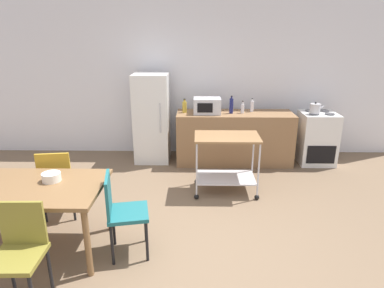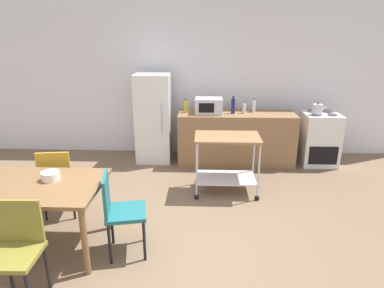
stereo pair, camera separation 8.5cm
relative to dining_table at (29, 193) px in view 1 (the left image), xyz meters
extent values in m
plane|color=brown|center=(1.45, 0.00, -0.67)|extent=(12.00, 12.00, 0.00)
cube|color=white|center=(1.45, 3.20, 0.78)|extent=(8.40, 0.12, 2.90)
cube|color=olive|center=(2.35, 2.60, -0.22)|extent=(2.00, 0.64, 0.90)
cube|color=brown|center=(0.00, 0.00, 0.06)|extent=(1.50, 0.90, 0.04)
cylinder|color=brown|center=(0.69, -0.39, -0.32)|extent=(0.06, 0.06, 0.71)
cylinder|color=brown|center=(0.69, 0.39, -0.32)|extent=(0.06, 0.06, 0.71)
cube|color=gold|center=(0.00, 0.73, -0.20)|extent=(0.45, 0.45, 0.04)
cube|color=gold|center=(0.03, 0.55, 0.02)|extent=(0.38, 0.08, 0.40)
cylinder|color=black|center=(0.15, 0.92, -0.45)|extent=(0.03, 0.03, 0.45)
cylinder|color=black|center=(-0.19, 0.88, -0.45)|extent=(0.03, 0.03, 0.45)
cylinder|color=black|center=(0.19, 0.59, -0.45)|extent=(0.03, 0.03, 0.45)
cylinder|color=black|center=(-0.14, 0.54, -0.45)|extent=(0.03, 0.03, 0.45)
cube|color=#1E666B|center=(1.01, -0.03, -0.20)|extent=(0.47, 0.47, 0.04)
cube|color=#1E666B|center=(0.83, -0.07, 0.02)|extent=(0.10, 0.38, 0.40)
cylinder|color=black|center=(1.21, -0.17, -0.45)|extent=(0.03, 0.03, 0.45)
cylinder|color=black|center=(1.14, 0.17, -0.45)|extent=(0.03, 0.03, 0.45)
cylinder|color=black|center=(0.87, -0.23, -0.45)|extent=(0.03, 0.03, 0.45)
cylinder|color=black|center=(0.81, 0.10, -0.45)|extent=(0.03, 0.03, 0.45)
cube|color=olive|center=(0.24, -0.77, -0.20)|extent=(0.41, 0.41, 0.04)
cube|color=olive|center=(0.24, -0.59, 0.02)|extent=(0.38, 0.04, 0.40)
cylinder|color=black|center=(0.07, -0.61, -0.45)|extent=(0.03, 0.03, 0.45)
cylinder|color=black|center=(0.41, -0.60, -0.45)|extent=(0.03, 0.03, 0.45)
cube|color=white|center=(3.80, 2.62, -0.22)|extent=(0.60, 0.60, 0.90)
cube|color=black|center=(3.80, 2.31, -0.42)|extent=(0.48, 0.01, 0.32)
cylinder|color=#47474C|center=(3.67, 2.50, 0.24)|extent=(0.16, 0.16, 0.02)
cylinder|color=#47474C|center=(3.93, 2.50, 0.24)|extent=(0.16, 0.16, 0.02)
cylinder|color=#47474C|center=(3.67, 2.74, 0.24)|extent=(0.16, 0.16, 0.02)
cylinder|color=#47474C|center=(3.93, 2.74, 0.24)|extent=(0.16, 0.16, 0.02)
cube|color=white|center=(0.90, 2.70, 0.10)|extent=(0.60, 0.60, 1.55)
cylinder|color=silver|center=(1.08, 2.38, 0.18)|extent=(0.02, 0.02, 0.50)
cube|color=olive|center=(2.12, 1.41, 0.16)|extent=(0.90, 0.56, 0.03)
cube|color=silver|center=(2.12, 1.41, -0.45)|extent=(0.83, 0.52, 0.02)
cylinder|color=silver|center=(1.70, 1.16, -0.22)|extent=(0.02, 0.02, 0.76)
sphere|color=black|center=(1.70, 1.16, -0.64)|extent=(0.07, 0.07, 0.07)
cylinder|color=silver|center=(2.54, 1.16, -0.22)|extent=(0.02, 0.02, 0.76)
sphere|color=black|center=(2.54, 1.16, -0.64)|extent=(0.07, 0.07, 0.07)
cylinder|color=silver|center=(1.70, 1.66, -0.22)|extent=(0.02, 0.02, 0.76)
sphere|color=black|center=(1.70, 1.66, -0.64)|extent=(0.07, 0.07, 0.07)
cylinder|color=silver|center=(2.54, 1.66, -0.22)|extent=(0.02, 0.02, 0.76)
sphere|color=black|center=(2.54, 1.66, -0.64)|extent=(0.07, 0.07, 0.07)
cylinder|color=gold|center=(1.48, 2.62, 0.32)|extent=(0.08, 0.08, 0.19)
cylinder|color=gold|center=(1.48, 2.62, 0.44)|extent=(0.03, 0.03, 0.04)
cylinder|color=black|center=(1.48, 2.62, 0.46)|extent=(0.04, 0.04, 0.01)
cube|color=silver|center=(1.87, 2.57, 0.36)|extent=(0.46, 0.34, 0.26)
cube|color=black|center=(1.83, 2.40, 0.36)|extent=(0.25, 0.01, 0.16)
cylinder|color=navy|center=(2.28, 2.57, 0.36)|extent=(0.07, 0.07, 0.25)
cylinder|color=navy|center=(2.28, 2.57, 0.50)|extent=(0.03, 0.03, 0.04)
cylinder|color=black|center=(2.28, 2.57, 0.53)|extent=(0.03, 0.03, 0.01)
cylinder|color=silver|center=(2.47, 2.59, 0.31)|extent=(0.06, 0.06, 0.15)
cylinder|color=silver|center=(2.47, 2.59, 0.41)|extent=(0.03, 0.03, 0.04)
cylinder|color=black|center=(2.47, 2.59, 0.43)|extent=(0.03, 0.03, 0.01)
cylinder|color=silver|center=(2.65, 2.70, 0.32)|extent=(0.06, 0.06, 0.19)
cylinder|color=silver|center=(2.65, 2.70, 0.43)|extent=(0.03, 0.03, 0.04)
cylinder|color=black|center=(2.65, 2.70, 0.46)|extent=(0.03, 0.03, 0.01)
cylinder|color=white|center=(0.20, 0.11, 0.12)|extent=(0.19, 0.19, 0.09)
cylinder|color=silver|center=(3.68, 2.52, 0.33)|extent=(0.17, 0.17, 0.16)
sphere|color=black|center=(3.68, 2.52, 0.42)|extent=(0.03, 0.03, 0.03)
cylinder|color=silver|center=(3.80, 2.52, 0.35)|extent=(0.08, 0.02, 0.07)
camera|label=1|loc=(1.71, -3.01, 1.54)|focal=31.16mm
camera|label=2|loc=(1.79, -3.01, 1.54)|focal=31.16mm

